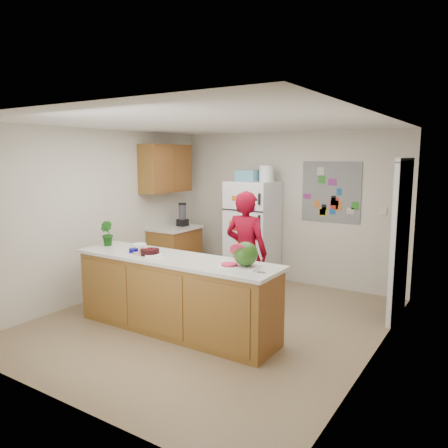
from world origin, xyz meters
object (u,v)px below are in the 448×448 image
Objects in this scene: refrigerator at (253,232)px; watermelon at (246,254)px; person at (246,252)px; cherry_bowl at (150,252)px.

watermelon is (1.20, -2.33, 0.22)m from refrigerator.
person is at bearing 119.38° from watermelon.
refrigerator is 7.45× the size of cherry_bowl.
watermelon is at bearing 4.86° from cherry_bowl.
watermelon is 1.17× the size of cherry_bowl.
watermelon is at bearing 117.94° from person.
cherry_bowl is (-0.72, -1.10, 0.13)m from person.
person is at bearing 56.90° from cherry_bowl.
refrigerator reaches higher than cherry_bowl.
person is 7.26× the size of cherry_bowl.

